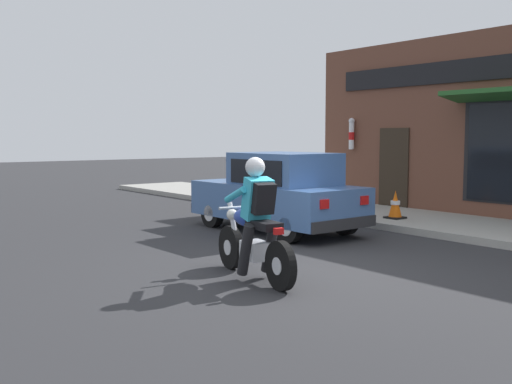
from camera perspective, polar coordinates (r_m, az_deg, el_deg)
name	(u,v)px	position (r m, az deg, el deg)	size (l,w,h in m)	color
ground_plane	(305,273)	(8.41, 4.70, -7.66)	(80.00, 80.00, 0.00)	#2B2B2D
sidewalk_curb	(379,216)	(14.08, 11.67, -2.22)	(2.60, 22.00, 0.14)	#9E9B93
motorcycle_with_rider	(255,229)	(7.89, -0.13, -3.51)	(0.66, 2.01, 1.62)	black
car_hatchback	(278,193)	(11.87, 2.13, -0.11)	(1.67, 3.79, 1.57)	black
traffic_cone	(395,205)	(13.11, 13.12, -1.21)	(0.36, 0.36, 0.60)	black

